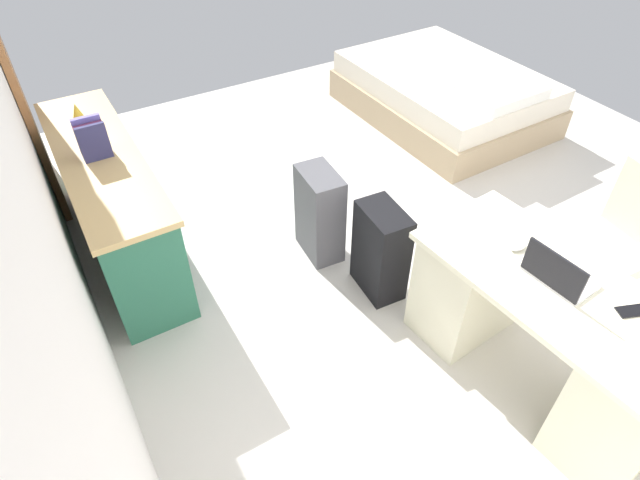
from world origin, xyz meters
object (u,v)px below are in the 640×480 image
at_px(cell_phone_near_laptop, 632,311).
at_px(office_chair, 610,252).
at_px(computer_mouse, 518,246).
at_px(figurine_small, 77,111).
at_px(bed, 444,94).
at_px(laptop, 558,274).
at_px(suitcase_spare_grey, 320,214).
at_px(suitcase_black, 381,251).
at_px(desk, 543,334).
at_px(credenza, 114,204).

bearing_deg(cell_phone_near_laptop, office_chair, -32.84).
height_order(computer_mouse, figurine_small, figurine_small).
bearing_deg(figurine_small, bed, -93.00).
bearing_deg(laptop, suitcase_spare_grey, 17.38).
xyz_separation_m(laptop, computer_mouse, (0.26, -0.02, -0.03)).
distance_m(office_chair, suitcase_black, 1.37).
xyz_separation_m(desk, laptop, (0.05, 0.00, 0.40)).
height_order(suitcase_spare_grey, figurine_small, figurine_small).
xyz_separation_m(office_chair, bed, (2.37, -0.78, -0.18)).
bearing_deg(office_chair, figurine_small, 43.89).
bearing_deg(computer_mouse, laptop, 170.98).
distance_m(suitcase_black, cell_phone_near_laptop, 1.41).
bearing_deg(suitcase_spare_grey, laptop, -157.81).
height_order(laptop, cell_phone_near_laptop, laptop).
bearing_deg(office_chair, laptop, 101.24).
xyz_separation_m(suitcase_spare_grey, cell_phone_near_laptop, (-1.76, -0.61, 0.41)).
distance_m(laptop, computer_mouse, 0.27).
bearing_deg(figurine_small, suitcase_spare_grey, -136.40).
height_order(desk, figurine_small, figurine_small).
bearing_deg(suitcase_black, office_chair, -121.07).
relative_size(credenza, cell_phone_near_laptop, 13.24).
height_order(office_chair, laptop, laptop).
bearing_deg(desk, suitcase_black, 17.29).
height_order(suitcase_black, laptop, laptop).
bearing_deg(suitcase_spare_grey, cell_phone_near_laptop, -156.26).
height_order(computer_mouse, cell_phone_near_laptop, computer_mouse).
relative_size(bed, laptop, 5.90).
distance_m(suitcase_black, laptop, 1.11).
bearing_deg(suitcase_black, cell_phone_near_laptop, -155.61).
bearing_deg(office_chair, credenza, 50.37).
xyz_separation_m(bed, suitcase_black, (-1.57, 1.89, 0.07)).
distance_m(office_chair, figurine_small, 3.55).
distance_m(suitcase_spare_grey, cell_phone_near_laptop, 1.91).
height_order(office_chair, credenza, office_chair).
bearing_deg(office_chair, bed, -18.15).
distance_m(desk, laptop, 0.40).
bearing_deg(credenza, office_chair, -129.63).
relative_size(suitcase_spare_grey, cell_phone_near_laptop, 4.83).
height_order(bed, figurine_small, figurine_small).
distance_m(desk, computer_mouse, 0.48).
relative_size(suitcase_spare_grey, laptop, 2.01).
height_order(laptop, figurine_small, laptop).
distance_m(suitcase_black, computer_mouse, 0.88).
bearing_deg(bed, desk, 148.57).
bearing_deg(office_chair, suitcase_spare_grey, 44.17).
height_order(credenza, laptop, laptop).
height_order(suitcase_spare_grey, cell_phone_near_laptop, cell_phone_near_laptop).
relative_size(suitcase_black, figurine_small, 5.77).
bearing_deg(laptop, figurine_small, 31.26).
height_order(suitcase_black, figurine_small, figurine_small).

